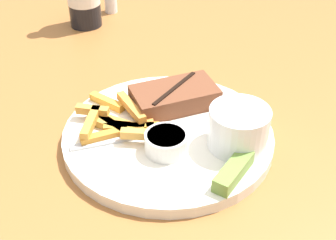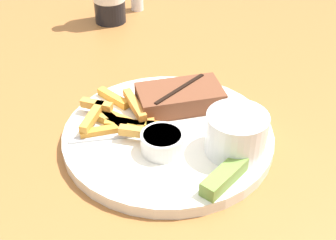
{
  "view_description": "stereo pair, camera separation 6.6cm",
  "coord_description": "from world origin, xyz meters",
  "px_view_note": "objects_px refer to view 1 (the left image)",
  "views": [
    {
      "loc": [
        -0.11,
        -0.52,
        1.17
      ],
      "look_at": [
        0.0,
        0.0,
        0.78
      ],
      "focal_mm": 50.0,
      "sensor_mm": 36.0,
      "label": 1
    },
    {
      "loc": [
        -0.05,
        -0.53,
        1.17
      ],
      "look_at": [
        0.0,
        0.0,
        0.78
      ],
      "focal_mm": 50.0,
      "sensor_mm": 36.0,
      "label": 2
    }
  ],
  "objects_px": {
    "steak_portion": "(175,97)",
    "fork_utensil": "(113,140)",
    "coleslaw_cup": "(239,126)",
    "dipping_sauce_cup": "(166,142)",
    "pickle_spear": "(233,171)",
    "dinner_plate": "(168,136)"
  },
  "relations": [
    {
      "from": "dinner_plate",
      "to": "fork_utensil",
      "type": "xyz_separation_m",
      "value": [
        -0.08,
        -0.01,
        0.01
      ]
    },
    {
      "from": "dinner_plate",
      "to": "steak_portion",
      "type": "distance_m",
      "value": 0.07
    },
    {
      "from": "coleslaw_cup",
      "to": "dipping_sauce_cup",
      "type": "height_order",
      "value": "coleslaw_cup"
    },
    {
      "from": "fork_utensil",
      "to": "coleslaw_cup",
      "type": "bearing_deg",
      "value": -19.4
    },
    {
      "from": "dipping_sauce_cup",
      "to": "pickle_spear",
      "type": "xyz_separation_m",
      "value": [
        0.07,
        -0.07,
        -0.01
      ]
    },
    {
      "from": "dipping_sauce_cup",
      "to": "pickle_spear",
      "type": "relative_size",
      "value": 0.84
    },
    {
      "from": "dinner_plate",
      "to": "coleslaw_cup",
      "type": "bearing_deg",
      "value": -29.86
    },
    {
      "from": "steak_portion",
      "to": "coleslaw_cup",
      "type": "relative_size",
      "value": 1.66
    },
    {
      "from": "dipping_sauce_cup",
      "to": "fork_utensil",
      "type": "distance_m",
      "value": 0.08
    },
    {
      "from": "steak_portion",
      "to": "fork_utensil",
      "type": "distance_m",
      "value": 0.13
    },
    {
      "from": "dinner_plate",
      "to": "dipping_sauce_cup",
      "type": "relative_size",
      "value": 5.15
    },
    {
      "from": "dipping_sauce_cup",
      "to": "fork_utensil",
      "type": "xyz_separation_m",
      "value": [
        -0.07,
        0.04,
        -0.01
      ]
    },
    {
      "from": "steak_portion",
      "to": "dipping_sauce_cup",
      "type": "xyz_separation_m",
      "value": [
        -0.04,
        -0.1,
        0.0
      ]
    },
    {
      "from": "coleslaw_cup",
      "to": "pickle_spear",
      "type": "distance_m",
      "value": 0.07
    },
    {
      "from": "coleslaw_cup",
      "to": "fork_utensil",
      "type": "xyz_separation_m",
      "value": [
        -0.17,
        0.04,
        -0.03
      ]
    },
    {
      "from": "coleslaw_cup",
      "to": "dipping_sauce_cup",
      "type": "distance_m",
      "value": 0.1
    },
    {
      "from": "pickle_spear",
      "to": "steak_portion",
      "type": "bearing_deg",
      "value": 101.96
    },
    {
      "from": "steak_portion",
      "to": "pickle_spear",
      "type": "distance_m",
      "value": 0.18
    },
    {
      "from": "dinner_plate",
      "to": "pickle_spear",
      "type": "bearing_deg",
      "value": -61.37
    },
    {
      "from": "pickle_spear",
      "to": "fork_utensil",
      "type": "relative_size",
      "value": 0.52
    },
    {
      "from": "coleslaw_cup",
      "to": "pickle_spear",
      "type": "relative_size",
      "value": 1.18
    },
    {
      "from": "steak_portion",
      "to": "fork_utensil",
      "type": "relative_size",
      "value": 1.03
    }
  ]
}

